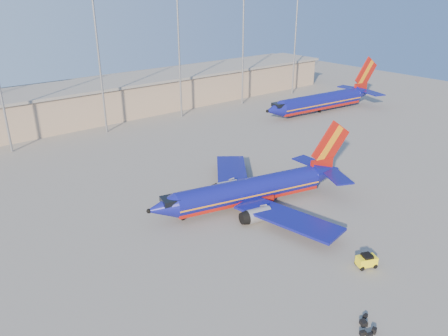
# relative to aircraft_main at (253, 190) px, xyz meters

# --- Properties ---
(ground) EXTENTS (220.00, 220.00, 0.00)m
(ground) POSITION_rel_aircraft_main_xyz_m (2.95, 0.37, -2.40)
(ground) COLOR slate
(ground) RESTS_ON ground
(terminal_building) EXTENTS (122.00, 16.00, 8.50)m
(terminal_building) POSITION_rel_aircraft_main_xyz_m (12.95, 58.37, 1.91)
(terminal_building) COLOR gray
(terminal_building) RESTS_ON ground
(light_mast_row) EXTENTS (101.60, 1.60, 28.65)m
(light_mast_row) POSITION_rel_aircraft_main_xyz_m (7.95, 46.37, 15.15)
(light_mast_row) COLOR gray
(light_mast_row) RESTS_ON ground
(aircraft_main) EXTENTS (32.75, 31.14, 11.25)m
(aircraft_main) POSITION_rel_aircraft_main_xyz_m (0.00, 0.00, 0.00)
(aircraft_main) COLOR navy
(aircraft_main) RESTS_ON ground
(aircraft_second) EXTENTS (37.76, 14.65, 12.79)m
(aircraft_second) POSITION_rel_aircraft_main_xyz_m (48.77, 27.17, 0.53)
(aircraft_second) COLOR navy
(aircraft_second) RESTS_ON ground
(baggage_tug) EXTENTS (2.63, 2.15, 1.63)m
(baggage_tug) POSITION_rel_aircraft_main_xyz_m (-0.30, -19.91, -1.55)
(baggage_tug) COLOR yellow
(baggage_tug) RESTS_ON ground
(luggage_pile) EXTENTS (2.78, 2.24, 0.54)m
(luggage_pile) POSITION_rel_aircraft_main_xyz_m (-8.88, -25.91, -2.16)
(luggage_pile) COLOR black
(luggage_pile) RESTS_ON ground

